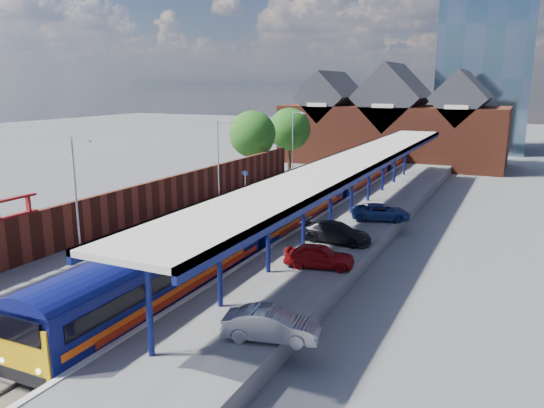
{
  "coord_description": "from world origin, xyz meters",
  "views": [
    {
      "loc": [
        16.82,
        -16.38,
        10.89
      ],
      "look_at": [
        1.07,
        16.72,
        2.6
      ],
      "focal_mm": 35.0,
      "sensor_mm": 36.0,
      "label": 1
    }
  ],
  "objects_px": {
    "lamp_post_b": "(77,188)",
    "parked_car_red": "(319,256)",
    "parked_car_silver": "(271,325)",
    "train": "(330,185)",
    "lamp_post_c": "(220,156)",
    "platform_sign": "(245,180)",
    "lamp_post_d": "(294,139)",
    "parked_car_blue": "(381,212)",
    "parked_car_dark": "(336,232)"
  },
  "relations": [
    {
      "from": "train",
      "to": "platform_sign",
      "type": "height_order",
      "value": "platform_sign"
    },
    {
      "from": "lamp_post_c",
      "to": "lamp_post_d",
      "type": "distance_m",
      "value": 16.0
    },
    {
      "from": "parked_car_blue",
      "to": "platform_sign",
      "type": "bearing_deg",
      "value": 61.95
    },
    {
      "from": "platform_sign",
      "to": "parked_car_dark",
      "type": "relative_size",
      "value": 0.55
    },
    {
      "from": "parked_car_silver",
      "to": "parked_car_dark",
      "type": "relative_size",
      "value": 0.85
    },
    {
      "from": "platform_sign",
      "to": "parked_car_silver",
      "type": "distance_m",
      "value": 26.63
    },
    {
      "from": "train",
      "to": "lamp_post_c",
      "type": "bearing_deg",
      "value": -142.81
    },
    {
      "from": "parked_car_red",
      "to": "parked_car_blue",
      "type": "bearing_deg",
      "value": -13.82
    },
    {
      "from": "lamp_post_c",
      "to": "parked_car_silver",
      "type": "xyz_separation_m",
      "value": [
        14.86,
        -20.93,
        -3.36
      ]
    },
    {
      "from": "lamp_post_d",
      "to": "platform_sign",
      "type": "distance_m",
      "value": 14.25
    },
    {
      "from": "lamp_post_d",
      "to": "parked_car_dark",
      "type": "xyz_separation_m",
      "value": [
        12.87,
        -23.14,
        -3.33
      ]
    },
    {
      "from": "platform_sign",
      "to": "train",
      "type": "bearing_deg",
      "value": 31.38
    },
    {
      "from": "parked_car_red",
      "to": "parked_car_dark",
      "type": "xyz_separation_m",
      "value": [
        -0.69,
        4.93,
        0.0
      ]
    },
    {
      "from": "parked_car_red",
      "to": "parked_car_silver",
      "type": "xyz_separation_m",
      "value": [
        1.3,
        -8.86,
        -0.03
      ]
    },
    {
      "from": "parked_car_red",
      "to": "parked_car_dark",
      "type": "relative_size",
      "value": 0.85
    },
    {
      "from": "parked_car_silver",
      "to": "parked_car_blue",
      "type": "height_order",
      "value": "parked_car_silver"
    },
    {
      "from": "lamp_post_b",
      "to": "parked_car_silver",
      "type": "xyz_separation_m",
      "value": [
        14.86,
        -4.93,
        -3.36
      ]
    },
    {
      "from": "lamp_post_b",
      "to": "platform_sign",
      "type": "relative_size",
      "value": 2.8
    },
    {
      "from": "platform_sign",
      "to": "parked_car_blue",
      "type": "distance_m",
      "value": 12.92
    },
    {
      "from": "lamp_post_d",
      "to": "parked_car_red",
      "type": "height_order",
      "value": "lamp_post_d"
    },
    {
      "from": "parked_car_red",
      "to": "parked_car_dark",
      "type": "bearing_deg",
      "value": -3.56
    },
    {
      "from": "platform_sign",
      "to": "lamp_post_c",
      "type": "bearing_deg",
      "value": -124.26
    },
    {
      "from": "parked_car_silver",
      "to": "parked_car_blue",
      "type": "xyz_separation_m",
      "value": [
        -0.83,
        20.66,
        -0.02
      ]
    },
    {
      "from": "platform_sign",
      "to": "parked_car_dark",
      "type": "bearing_deg",
      "value": -38.44
    },
    {
      "from": "lamp_post_c",
      "to": "parked_car_dark",
      "type": "bearing_deg",
      "value": -29.01
    },
    {
      "from": "lamp_post_c",
      "to": "parked_car_blue",
      "type": "xyz_separation_m",
      "value": [
        14.03,
        -0.27,
        -3.38
      ]
    },
    {
      "from": "lamp_post_c",
      "to": "lamp_post_d",
      "type": "xyz_separation_m",
      "value": [
        0.0,
        16.0,
        0.0
      ]
    },
    {
      "from": "lamp_post_b",
      "to": "parked_car_red",
      "type": "xyz_separation_m",
      "value": [
        13.57,
        3.93,
        -3.33
      ]
    },
    {
      "from": "platform_sign",
      "to": "parked_car_silver",
      "type": "xyz_separation_m",
      "value": [
        13.5,
        -22.93,
        -1.06
      ]
    },
    {
      "from": "lamp_post_c",
      "to": "parked_car_dark",
      "type": "height_order",
      "value": "lamp_post_c"
    },
    {
      "from": "lamp_post_b",
      "to": "train",
      "type": "bearing_deg",
      "value": 70.32
    },
    {
      "from": "lamp_post_d",
      "to": "platform_sign",
      "type": "xyz_separation_m",
      "value": [
        1.36,
        -14.0,
        -2.3
      ]
    },
    {
      "from": "lamp_post_b",
      "to": "parked_car_red",
      "type": "relative_size",
      "value": 1.81
    },
    {
      "from": "lamp_post_d",
      "to": "parked_car_blue",
      "type": "xyz_separation_m",
      "value": [
        14.03,
        -16.27,
        -3.38
      ]
    },
    {
      "from": "platform_sign",
      "to": "parked_car_blue",
      "type": "bearing_deg",
      "value": -10.17
    },
    {
      "from": "lamp_post_c",
      "to": "parked_car_dark",
      "type": "relative_size",
      "value": 1.54
    },
    {
      "from": "parked_car_blue",
      "to": "lamp_post_d",
      "type": "bearing_deg",
      "value": 22.89
    },
    {
      "from": "lamp_post_c",
      "to": "parked_car_red",
      "type": "relative_size",
      "value": 1.81
    },
    {
      "from": "train",
      "to": "lamp_post_c",
      "type": "relative_size",
      "value": 9.42
    },
    {
      "from": "lamp_post_b",
      "to": "parked_car_silver",
      "type": "relative_size",
      "value": 1.82
    },
    {
      "from": "lamp_post_b",
      "to": "lamp_post_c",
      "type": "height_order",
      "value": "same"
    },
    {
      "from": "lamp_post_c",
      "to": "parked_car_dark",
      "type": "distance_m",
      "value": 15.09
    },
    {
      "from": "platform_sign",
      "to": "parked_car_dark",
      "type": "height_order",
      "value": "platform_sign"
    },
    {
      "from": "lamp_post_d",
      "to": "parked_car_dark",
      "type": "relative_size",
      "value": 1.54
    },
    {
      "from": "lamp_post_c",
      "to": "platform_sign",
      "type": "bearing_deg",
      "value": 55.74
    },
    {
      "from": "train",
      "to": "parked_car_red",
      "type": "distance_m",
      "value": 18.92
    },
    {
      "from": "parked_car_blue",
      "to": "lamp_post_b",
      "type": "bearing_deg",
      "value": 120.39
    },
    {
      "from": "platform_sign",
      "to": "parked_car_silver",
      "type": "bearing_deg",
      "value": -59.52
    },
    {
      "from": "lamp_post_c",
      "to": "parked_car_dark",
      "type": "xyz_separation_m",
      "value": [
        12.87,
        -7.14,
        -3.33
      ]
    },
    {
      "from": "lamp_post_b",
      "to": "lamp_post_c",
      "type": "bearing_deg",
      "value": 90.0
    }
  ]
}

